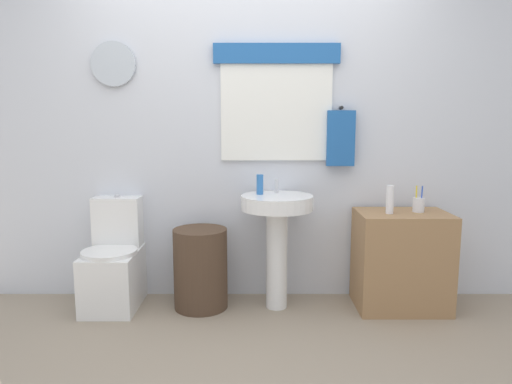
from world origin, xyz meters
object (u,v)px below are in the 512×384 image
at_px(pedestal_sink, 276,225).
at_px(toothbrush_cup, 418,205).
at_px(toilet, 114,265).
at_px(laundry_hamper, 200,268).
at_px(wooden_cabinet, 401,260).
at_px(soap_bottle, 259,184).
at_px(lotion_bottle, 389,199).

relative_size(pedestal_sink, toothbrush_cup, 4.39).
height_order(toilet, laundry_hamper, toilet).
distance_m(toilet, pedestal_sink, 1.21).
relative_size(wooden_cabinet, soap_bottle, 4.92).
height_order(laundry_hamper, pedestal_sink, pedestal_sink).
distance_m(pedestal_sink, wooden_cabinet, 0.92).
bearing_deg(pedestal_sink, toilet, 178.26).
height_order(pedestal_sink, lotion_bottle, lotion_bottle).
distance_m(wooden_cabinet, toothbrush_cup, 0.41).
height_order(laundry_hamper, wooden_cabinet, wooden_cabinet).
bearing_deg(laundry_hamper, lotion_bottle, -1.74).
bearing_deg(lotion_bottle, pedestal_sink, 177.04).
xyz_separation_m(toilet, laundry_hamper, (0.63, -0.04, -0.01)).
height_order(laundry_hamper, toothbrush_cup, toothbrush_cup).
distance_m(laundry_hamper, soap_bottle, 0.73).
bearing_deg(pedestal_sink, soap_bottle, 157.38).
bearing_deg(wooden_cabinet, pedestal_sink, -180.00).
bearing_deg(soap_bottle, wooden_cabinet, -2.85).
relative_size(wooden_cabinet, toothbrush_cup, 3.74).
xyz_separation_m(soap_bottle, toothbrush_cup, (1.11, -0.03, -0.14)).
xyz_separation_m(lotion_bottle, toothbrush_cup, (0.22, 0.06, -0.05)).
xyz_separation_m(toilet, toothbrush_cup, (2.16, -0.02, 0.45)).
relative_size(toilet, wooden_cabinet, 1.15).
bearing_deg(toothbrush_cup, pedestal_sink, -178.84).
xyz_separation_m(laundry_hamper, toothbrush_cup, (1.54, 0.02, 0.46)).
distance_m(wooden_cabinet, lotion_bottle, 0.46).
height_order(pedestal_sink, wooden_cabinet, pedestal_sink).
bearing_deg(soap_bottle, laundry_hamper, -173.25).
relative_size(soap_bottle, lotion_bottle, 0.72).
bearing_deg(wooden_cabinet, laundry_hamper, 180.00).
xyz_separation_m(toilet, wooden_cabinet, (2.05, -0.04, 0.05)).
height_order(toilet, lotion_bottle, lotion_bottle).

